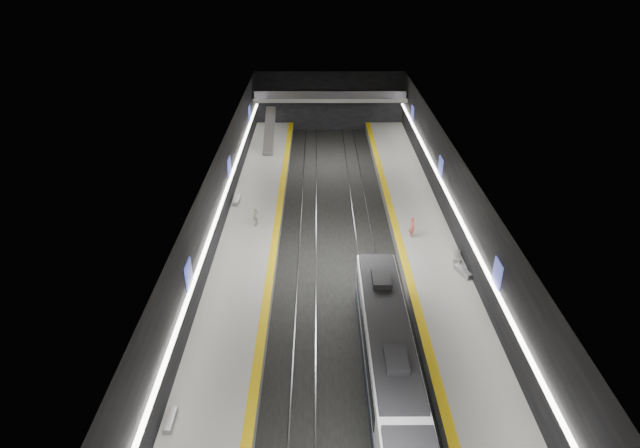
{
  "coord_description": "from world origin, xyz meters",
  "views": [
    {
      "loc": [
        -1.62,
        -36.58,
        23.89
      ],
      "look_at": [
        -1.44,
        3.38,
        2.2
      ],
      "focal_mm": 30.0,
      "sensor_mm": 36.0,
      "label": 1
    }
  ],
  "objects_px": {
    "escalator": "(269,131)",
    "bench_right_far": "(457,257)",
    "bench_left_far": "(237,201)",
    "passenger_right_a": "(412,227)",
    "bench_left_near": "(170,421)",
    "passenger_left_a": "(256,217)",
    "train": "(403,444)",
    "bench_right_near": "(463,272)"
  },
  "relations": [
    {
      "from": "bench_left_near",
      "to": "passenger_right_a",
      "type": "xyz_separation_m",
      "value": [
        15.92,
        19.92,
        0.73
      ]
    },
    {
      "from": "train",
      "to": "bench_right_near",
      "type": "relative_size",
      "value": 16.62
    },
    {
      "from": "escalator",
      "to": "bench_left_near",
      "type": "xyz_separation_m",
      "value": [
        -2.0,
        -42.63,
        -1.71
      ]
    },
    {
      "from": "train",
      "to": "passenger_left_a",
      "type": "xyz_separation_m",
      "value": [
        -9.61,
        24.34,
        -0.35
      ]
    },
    {
      "from": "bench_left_far",
      "to": "passenger_right_a",
      "type": "xyz_separation_m",
      "value": [
        15.92,
        -6.67,
        0.71
      ]
    },
    {
      "from": "bench_left_near",
      "to": "passenger_right_a",
      "type": "bearing_deg",
      "value": 51.95
    },
    {
      "from": "bench_left_far",
      "to": "passenger_left_a",
      "type": "bearing_deg",
      "value": -60.41
    },
    {
      "from": "bench_right_near",
      "to": "escalator",
      "type": "bearing_deg",
      "value": 99.58
    },
    {
      "from": "escalator",
      "to": "passenger_left_a",
      "type": "bearing_deg",
      "value": -88.91
    },
    {
      "from": "passenger_right_a",
      "to": "escalator",
      "type": "bearing_deg",
      "value": 16.34
    },
    {
      "from": "bench_left_near",
      "to": "passenger_right_a",
      "type": "relative_size",
      "value": 0.86
    },
    {
      "from": "passenger_right_a",
      "to": "passenger_left_a",
      "type": "xyz_separation_m",
      "value": [
        -13.52,
        2.07,
        -0.08
      ]
    },
    {
      "from": "passenger_right_a",
      "to": "bench_left_near",
      "type": "bearing_deg",
      "value": 126.22
    },
    {
      "from": "bench_left_near",
      "to": "escalator",
      "type": "bearing_deg",
      "value": 87.89
    },
    {
      "from": "bench_left_far",
      "to": "bench_right_near",
      "type": "bearing_deg",
      "value": -31.29
    },
    {
      "from": "bench_right_near",
      "to": "passenger_left_a",
      "type": "relative_size",
      "value": 1.07
    },
    {
      "from": "passenger_left_a",
      "to": "escalator",
      "type": "bearing_deg",
      "value": -157.3
    },
    {
      "from": "train",
      "to": "bench_left_far",
      "type": "xyz_separation_m",
      "value": [
        -12.0,
        28.93,
        -0.98
      ]
    },
    {
      "from": "escalator",
      "to": "bench_right_near",
      "type": "relative_size",
      "value": 4.43
    },
    {
      "from": "escalator",
      "to": "passenger_right_a",
      "type": "bearing_deg",
      "value": -58.51
    },
    {
      "from": "bench_right_far",
      "to": "train",
      "type": "bearing_deg",
      "value": -94.0
    },
    {
      "from": "escalator",
      "to": "bench_left_far",
      "type": "bearing_deg",
      "value": -97.1
    },
    {
      "from": "train",
      "to": "bench_left_near",
      "type": "xyz_separation_m",
      "value": [
        -12.0,
        2.35,
        -1.0
      ]
    },
    {
      "from": "escalator",
      "to": "bench_right_far",
      "type": "distance_m",
      "value": 31.38
    },
    {
      "from": "bench_left_near",
      "to": "bench_left_far",
      "type": "distance_m",
      "value": 26.58
    },
    {
      "from": "escalator",
      "to": "passenger_left_a",
      "type": "distance_m",
      "value": 20.67
    },
    {
      "from": "bench_left_far",
      "to": "passenger_left_a",
      "type": "distance_m",
      "value": 5.22
    },
    {
      "from": "bench_right_far",
      "to": "bench_right_near",
      "type": "bearing_deg",
      "value": -73.44
    },
    {
      "from": "train",
      "to": "escalator",
      "type": "relative_size",
      "value": 3.76
    },
    {
      "from": "escalator",
      "to": "passenger_left_a",
      "type": "xyz_separation_m",
      "value": [
        0.39,
        -20.64,
        -1.06
      ]
    },
    {
      "from": "bench_left_far",
      "to": "bench_right_far",
      "type": "xyz_separation_m",
      "value": [
        19.0,
        -10.27,
        -0.02
      ]
    },
    {
      "from": "bench_left_far",
      "to": "passenger_left_a",
      "type": "relative_size",
      "value": 1.05
    },
    {
      "from": "train",
      "to": "escalator",
      "type": "height_order",
      "value": "escalator"
    },
    {
      "from": "train",
      "to": "bench_left_near",
      "type": "height_order",
      "value": "train"
    },
    {
      "from": "bench_left_far",
      "to": "bench_right_far",
      "type": "relative_size",
      "value": 1.09
    },
    {
      "from": "escalator",
      "to": "passenger_right_a",
      "type": "xyz_separation_m",
      "value": [
        13.92,
        -22.71,
        -0.97
      ]
    },
    {
      "from": "passenger_right_a",
      "to": "passenger_left_a",
      "type": "distance_m",
      "value": 13.68
    },
    {
      "from": "bench_left_near",
      "to": "passenger_left_a",
      "type": "bearing_deg",
      "value": 84.36
    },
    {
      "from": "bench_right_near",
      "to": "passenger_right_a",
      "type": "relative_size",
      "value": 0.98
    },
    {
      "from": "escalator",
      "to": "bench_right_far",
      "type": "relative_size",
      "value": 4.97
    },
    {
      "from": "bench_left_far",
      "to": "bench_right_near",
      "type": "xyz_separation_m",
      "value": [
        19.0,
        -12.5,
        0.01
      ]
    },
    {
      "from": "train",
      "to": "bench_left_near",
      "type": "relative_size",
      "value": 18.87
    }
  ]
}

